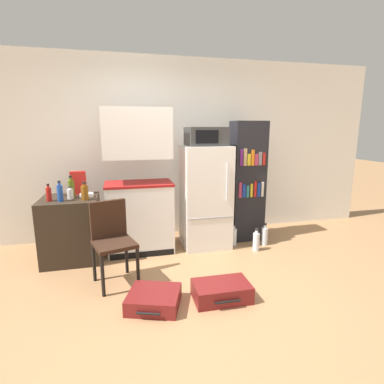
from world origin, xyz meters
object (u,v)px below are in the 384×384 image
Objects in this scene: bottle_amber_beer at (85,192)px; suitcase_small_flat at (154,299)px; microwave at (206,136)px; bottle_milk_white at (70,194)px; side_table at (72,229)px; suitcase_large_flat at (221,291)px; bowl at (87,195)px; refrigerator at (205,197)px; water_bottle_back at (234,236)px; water_bottle_front at (256,241)px; kitchen_hutch at (139,188)px; water_bottle_middle at (265,236)px; bottle_olive_oil at (71,188)px; chair at (112,235)px; cereal_box at (78,183)px; bookshelf at (247,182)px; bottle_clear_short at (60,191)px; bottle_ketchup_red at (49,194)px; bottle_blue_soda at (60,193)px.

bottle_amber_beer is 0.38× the size of suitcase_small_flat.
microwave is 3.34× the size of bottle_milk_white.
suitcase_large_flat is at bearing -41.30° from side_table.
bowl is at bearing 20.88° from bottle_milk_white.
refrigerator reaches higher than suitcase_large_flat.
bottle_amber_beer reaches higher than water_bottle_back.
water_bottle_front is (0.62, -0.37, -0.57)m from refrigerator.
bottle_amber_beer is 1.95m from suitcase_large_flat.
kitchen_hutch is 1.34× the size of refrigerator.
microwave is at bearing 3.38° from bottle_milk_white.
microwave is 1.61× the size of water_bottle_middle.
water_bottle_front is at bearing -8.80° from bowl.
suitcase_small_flat is (0.85, -1.36, -0.84)m from bottle_olive_oil.
refrigerator is at bearing 14.08° from chair.
microwave is 1.78m from cereal_box.
kitchen_hutch reaches higher than side_table.
water_bottle_back is at bearing -8.18° from cereal_box.
bookshelf reaches higher than suitcase_large_flat.
microwave is 2.01m from bottle_clear_short.
bottle_milk_white is 2.13m from suitcase_large_flat.
bowl is (-0.65, -0.06, -0.05)m from kitchen_hutch.
suitcase_small_flat is at bearing -59.69° from bottle_amber_beer.
bowl is (-2.22, -0.15, -0.05)m from bookshelf.
water_bottle_front is (1.53, -0.39, -0.74)m from kitchen_hutch.
water_bottle_front is (2.58, -0.20, -0.75)m from bottle_ketchup_red.
suitcase_large_flat is at bearing -116.19° from water_bottle_back.
refrigerator is 1.74m from suitcase_small_flat.
bottle_blue_soda is 0.28× the size of chair.
microwave is at bearing 4.95° from bottle_ketchup_red.
bottle_clear_short is at bearing 176.84° from microwave.
bookshelf reaches higher than bottle_milk_white.
microwave reaches higher than bottle_olive_oil.
bottle_ketchup_red is at bearing 179.27° from water_bottle_middle.
refrigerator is at bearing 3.43° from bottle_milk_white.
chair is at bearing -65.96° from cereal_box.
bookshelf is (0.67, 0.12, -0.66)m from microwave.
chair is (0.48, -0.66, -0.33)m from bottle_milk_white.
water_bottle_front is at bearing -9.11° from bottle_olive_oil.
refrigerator is 6.81× the size of bottle_ketchup_red.
suitcase_large_flat is at bearing -129.82° from water_bottle_front.
bottle_olive_oil is at bearing -112.68° from cereal_box.
bookshelf is at bearing 7.49° from bottle_blue_soda.
chair is (0.30, -0.55, -0.36)m from bottle_amber_beer.
water_bottle_front is (-0.05, -0.49, -0.74)m from bookshelf.
bottle_milk_white is (0.23, 0.07, -0.02)m from bottle_ketchup_red.
side_table is at bearing 142.92° from suitcase_small_flat.
water_bottle_back is at bearing 0.99° from bottle_ketchup_red.
bottle_milk_white is at bearing 179.28° from water_bottle_back.
kitchen_hutch reaches higher than bottle_milk_white.
chair is at bearing -155.51° from bookshelf.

